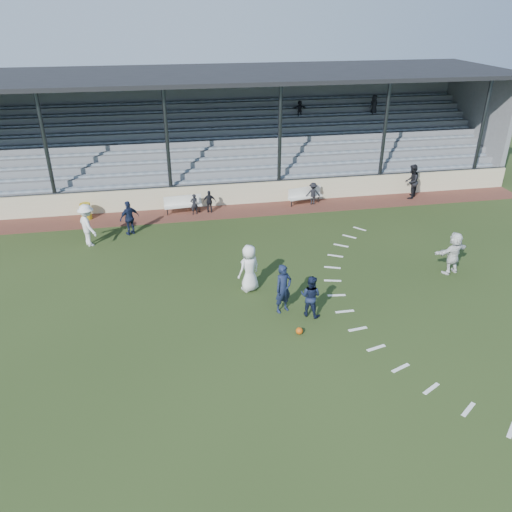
{
  "coord_description": "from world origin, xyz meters",
  "views": [
    {
      "loc": [
        -3.15,
        -14.52,
        10.11
      ],
      "look_at": [
        0.0,
        2.5,
        1.3
      ],
      "focal_mm": 35.0,
      "sensor_mm": 36.0,
      "label": 1
    }
  ],
  "objects_px": {
    "football": "(299,331)",
    "bench_right": "(305,194)",
    "trash_bin": "(86,211)",
    "bench_left": "(183,203)",
    "player_white_lead": "(249,268)",
    "player_navy_lead": "(283,289)",
    "official": "(412,181)"
  },
  "relations": [
    {
      "from": "bench_right",
      "to": "football",
      "type": "xyz_separation_m",
      "value": [
        -3.46,
        -11.89,
        -0.46
      ]
    },
    {
      "from": "player_navy_lead",
      "to": "bench_right",
      "type": "bearing_deg",
      "value": 46.02
    },
    {
      "from": "football",
      "to": "player_white_lead",
      "type": "distance_m",
      "value": 3.53
    },
    {
      "from": "football",
      "to": "official",
      "type": "distance_m",
      "value": 15.25
    },
    {
      "from": "player_navy_lead",
      "to": "official",
      "type": "xyz_separation_m",
      "value": [
        9.93,
        10.22,
        0.06
      ]
    },
    {
      "from": "bench_left",
      "to": "football",
      "type": "distance_m",
      "value": 12.23
    },
    {
      "from": "bench_right",
      "to": "trash_bin",
      "type": "height_order",
      "value": "bench_right"
    },
    {
      "from": "player_white_lead",
      "to": "bench_right",
      "type": "bearing_deg",
      "value": -147.26
    },
    {
      "from": "official",
      "to": "bench_left",
      "type": "bearing_deg",
      "value": -51.08
    },
    {
      "from": "player_white_lead",
      "to": "official",
      "type": "xyz_separation_m",
      "value": [
        10.88,
        8.51,
        0.04
      ]
    },
    {
      "from": "football",
      "to": "player_navy_lead",
      "type": "relative_size",
      "value": 0.13
    },
    {
      "from": "bench_right",
      "to": "player_white_lead",
      "type": "distance_m",
      "value": 9.84
    },
    {
      "from": "football",
      "to": "player_navy_lead",
      "type": "xyz_separation_m",
      "value": [
        -0.23,
        1.51,
        0.81
      ]
    },
    {
      "from": "bench_left",
      "to": "player_white_lead",
      "type": "height_order",
      "value": "player_white_lead"
    },
    {
      "from": "player_white_lead",
      "to": "trash_bin",
      "type": "bearing_deg",
      "value": -79.48
    },
    {
      "from": "trash_bin",
      "to": "football",
      "type": "bearing_deg",
      "value": -54.91
    },
    {
      "from": "football",
      "to": "player_navy_lead",
      "type": "bearing_deg",
      "value": 98.57
    },
    {
      "from": "bench_right",
      "to": "trash_bin",
      "type": "bearing_deg",
      "value": 167.57
    },
    {
      "from": "trash_bin",
      "to": "official",
      "type": "relative_size",
      "value": 0.44
    },
    {
      "from": "bench_right",
      "to": "player_navy_lead",
      "type": "xyz_separation_m",
      "value": [
        -3.69,
        -10.38,
        0.35
      ]
    },
    {
      "from": "player_navy_lead",
      "to": "bench_left",
      "type": "bearing_deg",
      "value": 82.24
    },
    {
      "from": "bench_right",
      "to": "trash_bin",
      "type": "relative_size",
      "value": 2.39
    },
    {
      "from": "football",
      "to": "bench_right",
      "type": "bearing_deg",
      "value": 73.78
    },
    {
      "from": "trash_bin",
      "to": "football",
      "type": "xyz_separation_m",
      "value": [
        8.31,
        -11.82,
        -0.33
      ]
    },
    {
      "from": "trash_bin",
      "to": "player_navy_lead",
      "type": "height_order",
      "value": "player_navy_lead"
    },
    {
      "from": "trash_bin",
      "to": "football",
      "type": "relative_size",
      "value": 3.52
    },
    {
      "from": "trash_bin",
      "to": "official",
      "type": "bearing_deg",
      "value": -0.29
    },
    {
      "from": "player_navy_lead",
      "to": "official",
      "type": "height_order",
      "value": "official"
    },
    {
      "from": "bench_right",
      "to": "official",
      "type": "relative_size",
      "value": 1.04
    },
    {
      "from": "football",
      "to": "bench_left",
      "type": "bearing_deg",
      "value": 105.66
    },
    {
      "from": "bench_left",
      "to": "trash_bin",
      "type": "distance_m",
      "value": 5.01
    },
    {
      "from": "bench_left",
      "to": "player_navy_lead",
      "type": "xyz_separation_m",
      "value": [
        3.07,
        -10.26,
        0.35
      ]
    }
  ]
}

